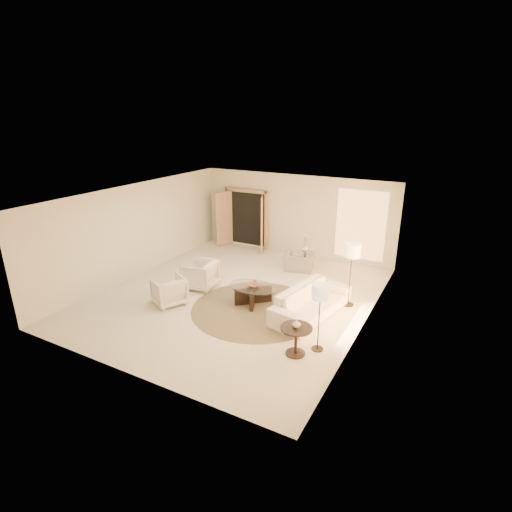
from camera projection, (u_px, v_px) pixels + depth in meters
The scene contains 18 objects.
room at pixel (236, 248), 10.56m from camera, with size 7.04×8.04×2.83m.
windows_right at pixel (367, 271), 9.12m from camera, with size 0.10×6.40×2.40m, color #FFB766, non-canonical shape.
window_back_corner at pixel (360, 225), 12.82m from camera, with size 1.70×0.10×2.40m, color #FFB766, non-canonical shape.
curtains_right at pixel (374, 261), 9.90m from camera, with size 0.06×5.20×2.60m, color beige, non-canonical shape.
french_doors at pixel (245, 219), 14.69m from camera, with size 1.95×0.66×2.16m.
area_rug at pixel (257, 309), 10.28m from camera, with size 3.36×3.36×0.01m, color #433521.
sofa at pixel (311, 302), 9.88m from camera, with size 2.45×0.96×0.72m, color white.
armchair_left at pixel (200, 273), 11.39m from camera, with size 0.86×0.80×0.88m, color white.
armchair_right at pixel (169, 289), 10.45m from camera, with size 0.78×0.73×0.80m, color white.
accent_chair at pixel (299, 259), 12.68m from camera, with size 0.89×0.58×0.78m, color #9A958B.
coffee_table at pixel (253, 293), 10.47m from camera, with size 1.58×1.58×0.49m.
end_table at pixel (296, 336), 8.22m from camera, with size 0.67×0.67×0.63m.
side_table at pixel (305, 258), 12.81m from camera, with size 0.49×0.49×0.57m.
floor_lamp_near at pixel (352, 253), 10.00m from camera, with size 0.41×0.41×1.70m.
floor_lamp_far at pixel (320, 295), 8.09m from camera, with size 0.37×0.37×1.51m.
bowl at pixel (253, 285), 10.39m from camera, with size 0.31×0.31×0.08m, color brown.
end_vase at pixel (297, 324), 8.13m from camera, with size 0.17×0.17×0.18m, color silver.
side_vase at pixel (305, 248), 12.70m from camera, with size 0.23×0.23×0.24m, color silver.
Camera 1 is at (5.24, -8.55, 4.78)m, focal length 28.00 mm.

